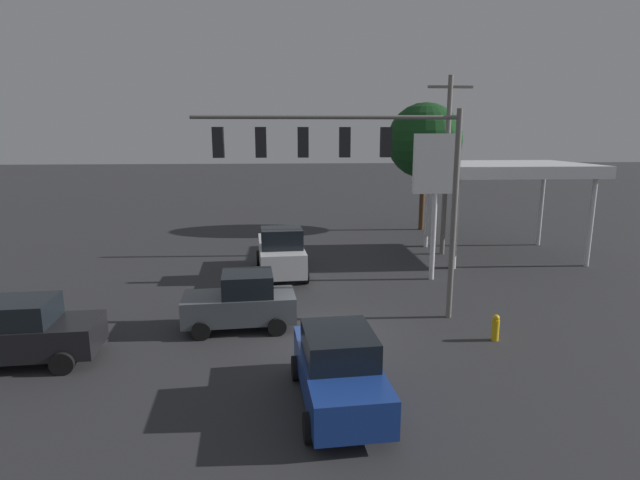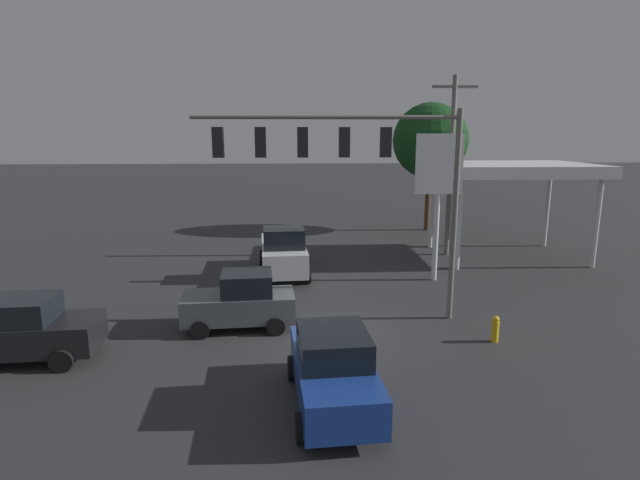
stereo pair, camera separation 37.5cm
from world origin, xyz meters
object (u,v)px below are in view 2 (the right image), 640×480
at_px(traffic_signal_assembly, 347,159).
at_px(street_tree, 430,141).
at_px(sedan_far, 20,330).
at_px(utility_pole, 451,163).
at_px(pickup_parked, 283,252).
at_px(sedan_waiting, 333,369).
at_px(price_sign, 439,174).
at_px(hatchback_crossing, 241,301).
at_px(fire_hydrant, 495,329).

bearing_deg(traffic_signal_assembly, street_tree, -113.68).
bearing_deg(street_tree, sedan_far, 48.72).
relative_size(utility_pole, pickup_parked, 1.81).
bearing_deg(sedan_waiting, traffic_signal_assembly, 167.03).
bearing_deg(pickup_parked, sedan_far, -44.30).
bearing_deg(pickup_parked, price_sign, 76.23).
xyz_separation_m(pickup_parked, hatchback_crossing, (1.33, 6.57, -0.16)).
distance_m(utility_pole, sedan_waiting, 17.65).
bearing_deg(hatchback_crossing, fire_hydrant, 164.38).
distance_m(pickup_parked, street_tree, 15.50).
bearing_deg(pickup_parked, street_tree, 134.24).
relative_size(hatchback_crossing, sedan_waiting, 0.87).
xyz_separation_m(price_sign, fire_hydrant, (-0.03, 7.04, -4.42)).
bearing_deg(fire_hydrant, price_sign, -89.76).
bearing_deg(price_sign, sedan_far, 27.78).
height_order(traffic_signal_assembly, utility_pole, utility_pole).
xyz_separation_m(pickup_parked, street_tree, (-9.79, -10.90, 5.03)).
bearing_deg(sedan_far, pickup_parked, -134.15).
distance_m(price_sign, sedan_waiting, 12.54).
bearing_deg(price_sign, street_tree, -103.25).
bearing_deg(street_tree, fire_hydrant, 81.61).
distance_m(hatchback_crossing, street_tree, 21.35).
relative_size(utility_pole, hatchback_crossing, 2.46).
bearing_deg(utility_pole, sedan_far, 37.02).
relative_size(price_sign, pickup_parked, 1.24).
distance_m(pickup_parked, fire_hydrant, 10.82).
bearing_deg(traffic_signal_assembly, hatchback_crossing, 7.88).
xyz_separation_m(traffic_signal_assembly, sedan_waiting, (0.90, 5.73, -4.81)).
xyz_separation_m(traffic_signal_assembly, fire_hydrant, (-4.61, 2.20, -5.32)).
xyz_separation_m(price_sign, pickup_parked, (6.94, -1.22, -3.75)).
xyz_separation_m(traffic_signal_assembly, price_sign, (-4.58, -4.84, -0.90)).
bearing_deg(traffic_signal_assembly, sedan_far, 15.73).
height_order(hatchback_crossing, street_tree, street_tree).
distance_m(price_sign, sedan_far, 16.83).
bearing_deg(traffic_signal_assembly, utility_pole, -124.43).
xyz_separation_m(price_sign, hatchback_crossing, (8.27, 5.35, -3.91)).
relative_size(sedan_far, fire_hydrant, 5.12).
bearing_deg(hatchback_crossing, sedan_waiting, 113.94).
height_order(hatchback_crossing, fire_hydrant, hatchback_crossing).
height_order(traffic_signal_assembly, sedan_waiting, traffic_signal_assembly).
bearing_deg(sedan_far, fire_hydrant, 178.65).
distance_m(price_sign, pickup_parked, 7.98).
bearing_deg(sedan_far, utility_pole, -146.67).
distance_m(street_tree, fire_hydrant, 20.19).
bearing_deg(sedan_far, hatchback_crossing, -163.54).
bearing_deg(fire_hydrant, utility_pole, -99.65).
height_order(traffic_signal_assembly, street_tree, street_tree).
bearing_deg(fire_hydrant, hatchback_crossing, -11.48).
xyz_separation_m(sedan_far, street_tree, (-17.34, -19.75, 5.19)).
relative_size(sedan_far, sedan_waiting, 1.00).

